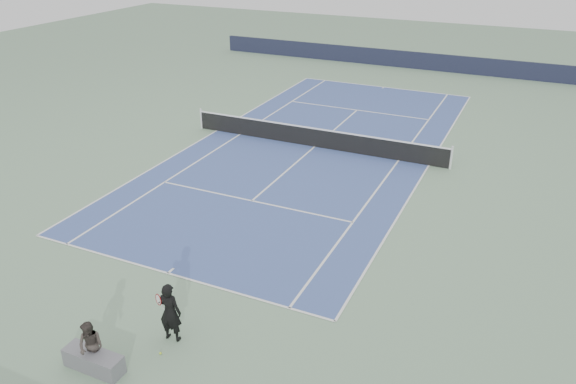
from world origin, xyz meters
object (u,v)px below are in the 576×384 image
at_px(tennis_player, 170,312).
at_px(tennis_ball, 160,353).
at_px(tennis_net, 315,137).
at_px(spectator_bench, 92,353).

height_order(tennis_player, tennis_ball, tennis_player).
relative_size(tennis_net, tennis_ball, 204.87).
bearing_deg(spectator_bench, tennis_ball, 43.80).
height_order(tennis_player, spectator_bench, tennis_player).
distance_m(tennis_player, spectator_bench, 2.04).
xyz_separation_m(tennis_net, tennis_player, (1.88, -14.29, 0.34)).
relative_size(tennis_net, tennis_player, 7.62).
bearing_deg(tennis_net, tennis_ball, -82.53).
height_order(tennis_net, tennis_ball, tennis_net).
relative_size(tennis_ball, spectator_bench, 0.04).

